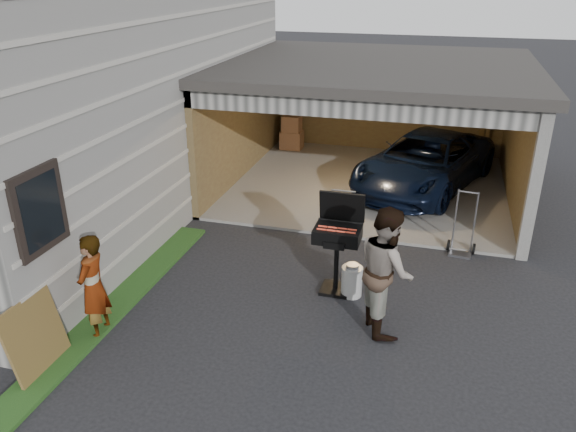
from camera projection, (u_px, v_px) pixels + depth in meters
name	position (u px, v px, depth m)	size (l,w,h in m)	color
ground	(251.00, 337.00, 7.94)	(80.00, 80.00, 0.00)	black
house	(41.00, 73.00, 11.83)	(7.00, 11.00, 5.50)	#474744
groundcover_strip	(70.00, 351.00, 7.60)	(0.50, 8.00, 0.06)	#193814
garage	(377.00, 105.00, 12.96)	(6.80, 6.30, 2.90)	#605E59
minivan	(424.00, 164.00, 12.96)	(2.07, 4.48, 1.25)	black
woman	(93.00, 287.00, 7.70)	(0.57, 0.37, 1.55)	silver
man	(386.00, 270.00, 7.81)	(0.91, 0.71, 1.88)	#4D311E
bbq_grill	(338.00, 237.00, 8.74)	(0.72, 0.63, 1.60)	black
propane_tank	(352.00, 281.00, 8.87)	(0.33, 0.33, 0.50)	#B5B6B2
plywood_panel	(35.00, 336.00, 7.11)	(0.04, 0.93, 1.04)	#513F1B
hand_truck	(462.00, 242.00, 10.18)	(0.51, 0.40, 1.21)	slate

